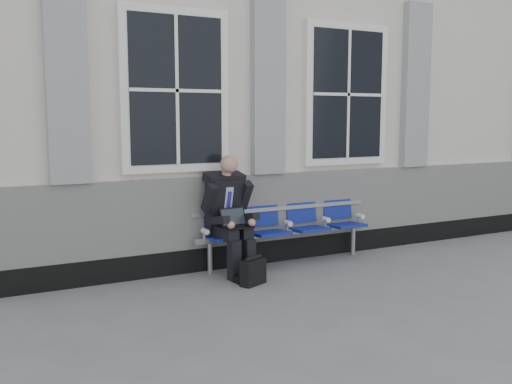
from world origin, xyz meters
TOP-DOWN VIEW (x-y plane):
  - ground at (0.00, 0.00)m, footprint 70.00×70.00m
  - station_building at (-0.02, 3.47)m, footprint 14.40×4.40m
  - bench at (-0.69, 1.32)m, footprint 2.60×0.47m
  - businessman at (-1.58, 1.19)m, footprint 0.62×0.84m
  - briefcase at (-1.54, 0.61)m, footprint 0.36×0.26m

SIDE VIEW (x-z plane):
  - ground at x=0.00m, z-range 0.00..0.00m
  - briefcase at x=-1.54m, z-range -0.01..0.32m
  - bench at x=-0.69m, z-range 0.10..1.01m
  - businessman at x=-1.58m, z-range 0.05..1.53m
  - station_building at x=-0.02m, z-range -0.02..4.47m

